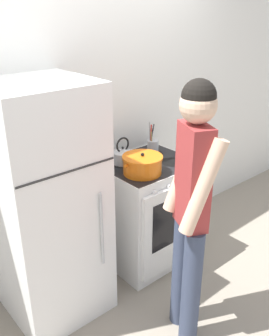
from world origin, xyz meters
name	(u,v)px	position (x,y,z in m)	size (l,w,h in m)	color
ground_plane	(99,252)	(0.00, 0.00, 0.00)	(14.00, 14.00, 0.00)	gray
wall_back	(91,118)	(0.00, 0.03, 1.27)	(10.00, 0.06, 2.55)	silver
refrigerator	(48,207)	(-0.62, -0.32, 0.85)	(0.67, 0.66, 1.70)	white
stove_range	(149,212)	(0.30, -0.34, 0.47)	(0.74, 0.67, 0.92)	white
dutch_oven_pot	(142,165)	(0.13, -0.44, 0.99)	(0.35, 0.31, 0.17)	orange
tea_kettle	(123,155)	(0.15, -0.19, 0.99)	(0.21, 0.16, 0.22)	silver
utensil_jar	(153,146)	(0.48, -0.18, 0.99)	(0.10, 0.10, 0.28)	#B7BABF
person	(191,205)	(-0.07, -1.11, 1.00)	(0.38, 0.43, 1.76)	#38425B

